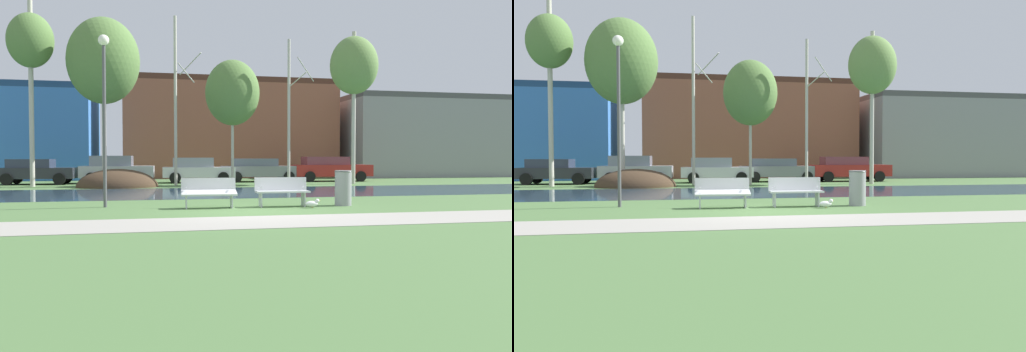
# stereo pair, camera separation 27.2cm
# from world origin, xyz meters

# --- Properties ---
(ground_plane) EXTENTS (120.00, 120.00, 0.00)m
(ground_plane) POSITION_xyz_m (0.00, 10.00, 0.00)
(ground_plane) COLOR #4C703D
(paved_path_strip) EXTENTS (60.00, 2.26, 0.01)m
(paved_path_strip) POSITION_xyz_m (0.00, -2.26, 0.01)
(paved_path_strip) COLOR #9E998E
(paved_path_strip) RESTS_ON ground
(river_band) EXTENTS (80.00, 6.75, 0.01)m
(river_band) POSITION_xyz_m (0.00, 7.81, 0.00)
(river_band) COLOR #2D475B
(river_band) RESTS_ON ground
(soil_mound) EXTENTS (3.96, 2.85, 1.81)m
(soil_mound) POSITION_xyz_m (-4.22, 12.64, 0.00)
(soil_mound) COLOR #423021
(soil_mound) RESTS_ON ground
(bench_left) EXTENTS (1.62, 0.64, 0.87)m
(bench_left) POSITION_xyz_m (-1.09, 1.24, 0.47)
(bench_left) COLOR silver
(bench_left) RESTS_ON ground
(bench_right) EXTENTS (1.62, 0.64, 0.87)m
(bench_right) POSITION_xyz_m (1.10, 1.24, 0.47)
(bench_right) COLOR silver
(bench_right) RESTS_ON ground
(trash_bin) EXTENTS (0.53, 0.53, 1.07)m
(trash_bin) POSITION_xyz_m (3.02, 1.17, 0.56)
(trash_bin) COLOR gray
(trash_bin) RESTS_ON ground
(seagull) EXTENTS (0.46, 0.17, 0.27)m
(seagull) POSITION_xyz_m (1.86, 0.61, 0.13)
(seagull) COLOR white
(seagull) RESTS_ON ground
(streetlamp) EXTENTS (0.32, 0.32, 5.06)m
(streetlamp) POSITION_xyz_m (-4.06, 2.11, 3.40)
(streetlamp) COLOR #4C4C51
(streetlamp) RESTS_ON ground
(birch_far_left) EXTENTS (2.24, 2.24, 9.32)m
(birch_far_left) POSITION_xyz_m (-8.41, 13.92, 7.17)
(birch_far_left) COLOR #BCB7A8
(birch_far_left) RESTS_ON ground
(birch_left) EXTENTS (3.59, 3.59, 8.47)m
(birch_left) POSITION_xyz_m (-4.90, 13.47, 6.30)
(birch_left) COLOR #BCB7A8
(birch_left) RESTS_ON ground
(birch_center_left) EXTENTS (1.45, 2.34, 8.85)m
(birch_center_left) POSITION_xyz_m (-1.28, 13.83, 4.51)
(birch_center_left) COLOR #BCB7A8
(birch_center_left) RESTS_ON ground
(birch_center) EXTENTS (2.91, 2.91, 6.68)m
(birch_center) POSITION_xyz_m (1.71, 13.79, 4.92)
(birch_center) COLOR #BCB7A8
(birch_center) RESTS_ON ground
(birch_center_right) EXTENTS (1.42, 2.28, 7.66)m
(birch_center_right) POSITION_xyz_m (4.56, 12.63, 3.93)
(birch_center_right) COLOR #BCB7A8
(birch_center_right) RESTS_ON ground
(birch_right) EXTENTS (2.66, 2.66, 8.42)m
(birch_right) POSITION_xyz_m (8.46, 13.35, 6.52)
(birch_right) COLOR #BCB7A8
(birch_right) RESTS_ON ground
(parked_van_nearest_dark) EXTENTS (4.10, 2.20, 1.37)m
(parked_van_nearest_dark) POSITION_xyz_m (-8.72, 16.34, 0.74)
(parked_van_nearest_dark) COLOR #282B30
(parked_van_nearest_dark) RESTS_ON ground
(parked_sedan_second_silver) EXTENTS (4.15, 2.28, 1.56)m
(parked_sedan_second_silver) POSITION_xyz_m (-4.50, 16.78, 0.81)
(parked_sedan_second_silver) COLOR #B2B5BC
(parked_sedan_second_silver) RESTS_ON ground
(parked_hatch_third_white) EXTENTS (4.20, 2.19, 1.45)m
(parked_hatch_third_white) POSITION_xyz_m (0.06, 16.37, 0.76)
(parked_hatch_third_white) COLOR silver
(parked_hatch_third_white) RESTS_ON ground
(parked_wagon_fourth_grey) EXTENTS (4.84, 2.31, 1.40)m
(parked_wagon_fourth_grey) POSITION_xyz_m (3.84, 16.83, 0.75)
(parked_wagon_fourth_grey) COLOR slate
(parked_wagon_fourth_grey) RESTS_ON ground
(parked_suv_fifth_red) EXTENTS (4.88, 2.27, 1.51)m
(parked_suv_fifth_red) POSITION_xyz_m (8.24, 16.53, 0.80)
(parked_suv_fifth_red) COLOR maroon
(parked_suv_fifth_red) RESTS_ON ground
(building_blue_store) EXTENTS (10.47, 8.47, 6.21)m
(building_blue_store) POSITION_xyz_m (-11.58, 24.63, 3.11)
(building_blue_store) COLOR #3870C6
(building_blue_store) RESTS_ON ground
(building_brick_low) EXTENTS (15.44, 6.19, 7.20)m
(building_brick_low) POSITION_xyz_m (3.37, 25.24, 3.60)
(building_brick_low) COLOR brown
(building_brick_low) RESTS_ON ground
(building_grey_warehouse) EXTENTS (17.74, 9.21, 6.13)m
(building_grey_warehouse) POSITION_xyz_m (20.79, 24.51, 3.06)
(building_grey_warehouse) COLOR gray
(building_grey_warehouse) RESTS_ON ground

